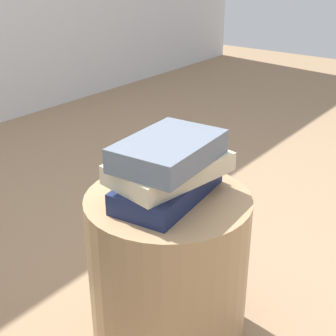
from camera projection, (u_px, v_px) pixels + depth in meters
ground_plane at (168, 334)px, 1.38m from camera, size 8.00×8.00×0.00m
side_table at (168, 270)px, 1.29m from camera, size 0.42×0.42×0.44m
book_navy at (168, 188)px, 1.19m from camera, size 0.32×0.19×0.05m
book_cream at (170, 168)px, 1.17m from camera, size 0.32×0.22×0.05m
book_slate at (169, 151)px, 1.13m from camera, size 0.28×0.20×0.06m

